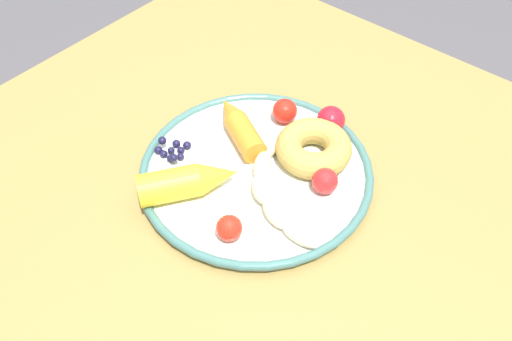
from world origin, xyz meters
The scene contains 11 objects.
dining_table centered at (0.00, 0.00, 0.66)m, with size 0.95×0.82×0.77m.
plate centered at (0.03, 0.01, 0.78)m, with size 0.32×0.32×0.02m.
banana centered at (-0.01, 0.03, 0.79)m, with size 0.16×0.14×0.03m.
carrot_orange centered at (0.10, -0.03, 0.80)m, with size 0.13×0.09×0.04m.
carrot_yellow centered at (0.07, 0.10, 0.80)m, with size 0.11×0.13×0.04m.
donut centered at (-0.01, -0.06, 0.80)m, with size 0.11×0.11×0.04m, color #B09343.
blueberry_pile centered at (0.14, 0.06, 0.79)m, with size 0.05×0.05×0.02m.
tomato_near centered at (-0.01, 0.12, 0.80)m, with size 0.03×0.03×0.03m, color red.
tomato_mid centered at (0.00, -0.12, 0.80)m, with size 0.04×0.04×0.04m, color red.
tomato_far centered at (-0.06, -0.02, 0.80)m, with size 0.03×0.03×0.03m, color red.
tomato_extra centered at (0.06, -0.09, 0.80)m, with size 0.04×0.04×0.04m, color red.
Camera 1 is at (-0.31, 0.41, 1.35)m, focal length 39.87 mm.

